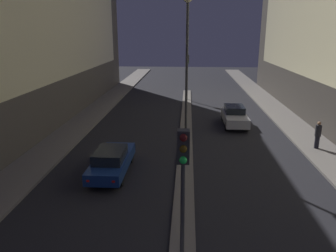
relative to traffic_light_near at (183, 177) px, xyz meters
The scene contains 7 objects.
median_strip 15.62m from the traffic_light_near, 90.00° to the left, with size 0.92×35.69×0.11m.
traffic_light_near is the anchor object (origin of this frame).
traffic_light_mid 27.47m from the traffic_light_near, 90.00° to the left, with size 0.32×0.42×4.77m.
street_lamp 12.91m from the traffic_light_near, 90.00° to the left, with size 0.63×0.63×9.40m.
car_left_lane 9.25m from the traffic_light_near, 115.96° to the left, with size 1.71×4.75×1.44m.
car_right_lane 18.31m from the traffic_light_near, 77.71° to the left, with size 1.74×4.48×1.54m.
pedestrian_on_right_sidewalk 14.97m from the traffic_light_near, 55.80° to the left, with size 0.38×0.38×1.74m.
Camera 1 is at (0.09, -4.27, 7.28)m, focal length 35.00 mm.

